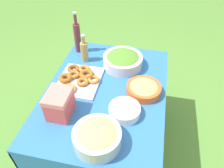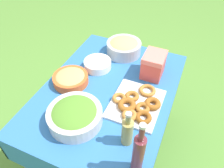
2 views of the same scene
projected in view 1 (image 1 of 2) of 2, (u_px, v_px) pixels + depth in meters
name	position (u px, v px, depth m)	size (l,w,h in m)	color
ground_plane	(107.00, 143.00, 2.06)	(14.00, 14.00, 0.00)	#568C38
picnic_table	(106.00, 99.00, 1.67)	(1.21, 0.87, 0.69)	#2D6BB2
salad_bowl	(123.00, 60.00, 1.78)	(0.32, 0.32, 0.11)	silver
pasta_bowl	(97.00, 137.00, 1.23)	(0.28, 0.28, 0.12)	#B2B7BC
donut_platter	(79.00, 78.00, 1.67)	(0.39, 0.32, 0.05)	silver
plate_stack	(125.00, 111.00, 1.42)	(0.21, 0.21, 0.06)	white
olive_oil_bottle	(84.00, 51.00, 1.81)	(0.06, 0.06, 0.24)	#998E4C
wine_bottle	(77.00, 37.00, 1.89)	(0.06, 0.06, 0.37)	maroon
bread_bowl	(144.00, 89.00, 1.56)	(0.25, 0.25, 0.08)	#E05B28
cooler_box	(59.00, 104.00, 1.38)	(0.18, 0.15, 0.18)	#E04C42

